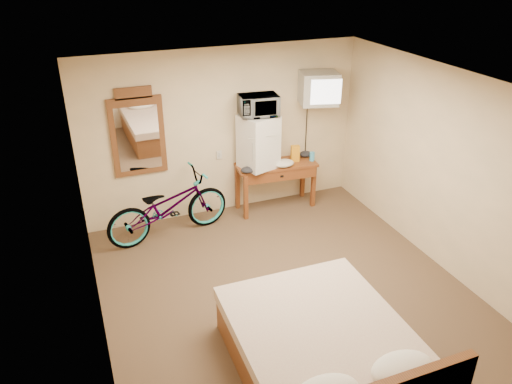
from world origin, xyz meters
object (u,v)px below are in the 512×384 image
(crt_television, at_px, (319,88))
(bicycle, at_px, (168,206))
(wall_mirror, at_px, (138,134))
(bed, at_px, (329,358))
(desk, at_px, (277,172))
(microwave, at_px, (259,105))
(mini_fridge, at_px, (258,142))
(blue_cup, at_px, (312,156))

(crt_television, distance_m, bicycle, 2.77)
(wall_mirror, bearing_deg, bed, -74.08)
(desk, relative_size, crt_television, 1.91)
(desk, distance_m, wall_mirror, 2.15)
(bed, bearing_deg, crt_television, 64.84)
(microwave, bearing_deg, bed, -94.33)
(mini_fridge, xyz_separation_m, bed, (-0.65, -3.40, -0.85))
(blue_cup, height_order, wall_mirror, wall_mirror)
(desk, distance_m, bed, 3.52)
(mini_fridge, distance_m, wall_mirror, 1.73)
(blue_cup, bearing_deg, mini_fridge, 173.73)
(desk, bearing_deg, crt_television, 1.52)
(bicycle, xyz_separation_m, bed, (0.80, -3.17, -0.17))
(blue_cup, height_order, crt_television, crt_television)
(microwave, bearing_deg, desk, 1.11)
(desk, distance_m, blue_cup, 0.60)
(blue_cup, distance_m, bicycle, 2.33)
(blue_cup, relative_size, crt_television, 0.21)
(mini_fridge, relative_size, bed, 0.38)
(mini_fridge, xyz_separation_m, wall_mirror, (-1.69, 0.24, 0.27))
(wall_mirror, bearing_deg, desk, -7.74)
(bicycle, bearing_deg, bed, -175.84)
(mini_fridge, distance_m, blue_cup, 0.92)
(mini_fridge, relative_size, microwave, 1.46)
(microwave, xyz_separation_m, crt_television, (0.94, -0.01, 0.16))
(blue_cup, bearing_deg, wall_mirror, 172.48)
(desk, relative_size, wall_mirror, 1.01)
(blue_cup, relative_size, wall_mirror, 0.11)
(bicycle, bearing_deg, microwave, -90.88)
(desk, xyz_separation_m, bicycle, (-1.74, -0.20, -0.15))
(crt_television, height_order, bicycle, crt_television)
(desk, height_order, mini_fridge, mini_fridge)
(blue_cup, bearing_deg, microwave, 173.72)
(bicycle, bearing_deg, crt_television, -94.67)
(bed, bearing_deg, desk, 74.39)
(desk, relative_size, mini_fridge, 1.59)
(blue_cup, bearing_deg, bicycle, -176.60)
(bicycle, bearing_deg, desk, -93.28)
(microwave, height_order, bed, microwave)
(mini_fridge, relative_size, wall_mirror, 0.63)
(microwave, relative_size, wall_mirror, 0.43)
(desk, relative_size, microwave, 2.32)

